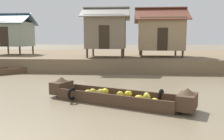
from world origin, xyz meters
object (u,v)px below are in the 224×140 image
(stilt_house_mid_left, at_px, (106,32))
(stilt_house_mid_right, at_px, (160,33))
(banana_boat, at_px, (117,96))
(cargo_boat_upstream, at_px, (3,71))
(stilt_house_left, at_px, (13,33))

(stilt_house_mid_left, distance_m, stilt_house_mid_right, 4.64)
(banana_boat, relative_size, cargo_boat_upstream, 1.37)
(stilt_house_mid_right, bearing_deg, stilt_house_left, 172.66)
(cargo_boat_upstream, xyz_separation_m, stilt_house_mid_left, (7.15, 3.49, 2.91))
(stilt_house_mid_right, bearing_deg, stilt_house_mid_left, -166.82)
(stilt_house_left, height_order, stilt_house_mid_right, stilt_house_mid_right)
(stilt_house_left, relative_size, stilt_house_mid_right, 0.92)
(stilt_house_left, distance_m, stilt_house_mid_left, 10.01)
(cargo_boat_upstream, relative_size, stilt_house_left, 1.06)
(stilt_house_mid_right, bearing_deg, banana_boat, -104.13)
(banana_boat, bearing_deg, stilt_house_mid_left, 98.21)
(banana_boat, xyz_separation_m, stilt_house_mid_right, (2.97, 11.80, 2.77))
(stilt_house_mid_left, bearing_deg, cargo_boat_upstream, -154.01)
(banana_boat, distance_m, stilt_house_left, 17.82)
(cargo_boat_upstream, bearing_deg, stilt_house_mid_left, 25.99)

